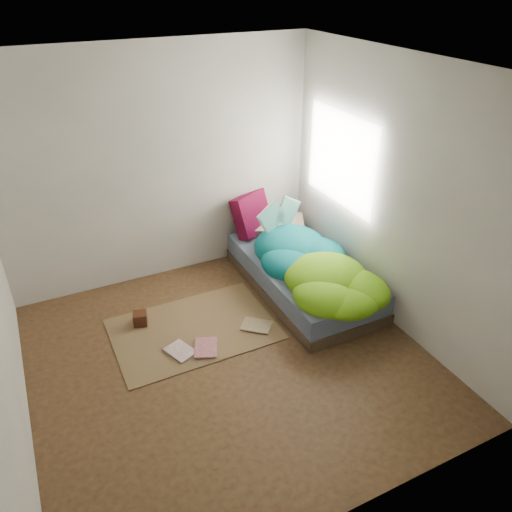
{
  "coord_description": "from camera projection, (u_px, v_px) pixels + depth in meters",
  "views": [
    {
      "loc": [
        -1.34,
        -3.3,
        3.22
      ],
      "look_at": [
        0.65,
        0.75,
        0.56
      ],
      "focal_mm": 35.0,
      "sensor_mm": 36.0,
      "label": 1
    }
  ],
  "objects": [
    {
      "name": "ground",
      "position": [
        229.0,
        358.0,
        4.69
      ],
      "size": [
        3.5,
        3.5,
        0.0
      ],
      "primitive_type": "cube",
      "color": "#412719",
      "rests_on": "ground"
    },
    {
      "name": "room_walls",
      "position": [
        224.0,
        200.0,
        3.88
      ],
      "size": [
        3.54,
        3.54,
        2.62
      ],
      "color": "#B5B2AC",
      "rests_on": "ground"
    },
    {
      "name": "bed",
      "position": [
        302.0,
        275.0,
        5.63
      ],
      "size": [
        1.0,
        2.0,
        0.34
      ],
      "color": "#3E3022",
      "rests_on": "ground"
    },
    {
      "name": "duvet",
      "position": [
        314.0,
        258.0,
        5.29
      ],
      "size": [
        0.96,
        1.84,
        0.34
      ],
      "primitive_type": null,
      "color": "#076D77",
      "rests_on": "bed"
    },
    {
      "name": "rug",
      "position": [
        194.0,
        329.0,
        5.06
      ],
      "size": [
        1.6,
        1.1,
        0.01
      ],
      "primitive_type": "cube",
      "color": "brown",
      "rests_on": "ground"
    },
    {
      "name": "pillow_floral",
      "position": [
        279.0,
        226.0,
        6.17
      ],
      "size": [
        0.71,
        0.59,
        0.14
      ],
      "primitive_type": "cube",
      "rotation": [
        0.0,
        0.0,
        -0.43
      ],
      "color": "beige",
      "rests_on": "bed"
    },
    {
      "name": "pillow_magenta",
      "position": [
        252.0,
        214.0,
        6.04
      ],
      "size": [
        0.51,
        0.36,
        0.5
      ],
      "primitive_type": "cube",
      "rotation": [
        0.0,
        0.0,
        0.46
      ],
      "color": "#440424",
      "rests_on": "bed"
    },
    {
      "name": "open_book",
      "position": [
        280.0,
        207.0,
        5.64
      ],
      "size": [
        0.51,
        0.21,
        0.3
      ],
      "primitive_type": null,
      "rotation": [
        0.0,
        0.0,
        0.21
      ],
      "color": "#2A7C28",
      "rests_on": "duvet"
    },
    {
      "name": "wooden_box",
      "position": [
        140.0,
        319.0,
        5.09
      ],
      "size": [
        0.17,
        0.17,
        0.13
      ],
      "primitive_type": "cube",
      "rotation": [
        0.0,
        0.0,
        -0.28
      ],
      "color": "black",
      "rests_on": "rug"
    },
    {
      "name": "floor_book_a",
      "position": [
        172.0,
        357.0,
        4.68
      ],
      "size": [
        0.3,
        0.34,
        0.02
      ],
      "primitive_type": "imported",
      "rotation": [
        0.0,
        0.0,
        0.37
      ],
      "color": "silver",
      "rests_on": "rug"
    },
    {
      "name": "floor_book_b",
      "position": [
        194.0,
        348.0,
        4.78
      ],
      "size": [
        0.31,
        0.35,
        0.03
      ],
      "primitive_type": "imported",
      "rotation": [
        0.0,
        0.0,
        -0.4
      ],
      "color": "#DB7E83",
      "rests_on": "rug"
    },
    {
      "name": "floor_book_c",
      "position": [
        254.0,
        332.0,
        4.99
      ],
      "size": [
        0.36,
        0.36,
        0.02
      ],
      "primitive_type": "imported",
      "rotation": [
        0.0,
        0.0,
        0.85
      ],
      "color": "tan",
      "rests_on": "rug"
    }
  ]
}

